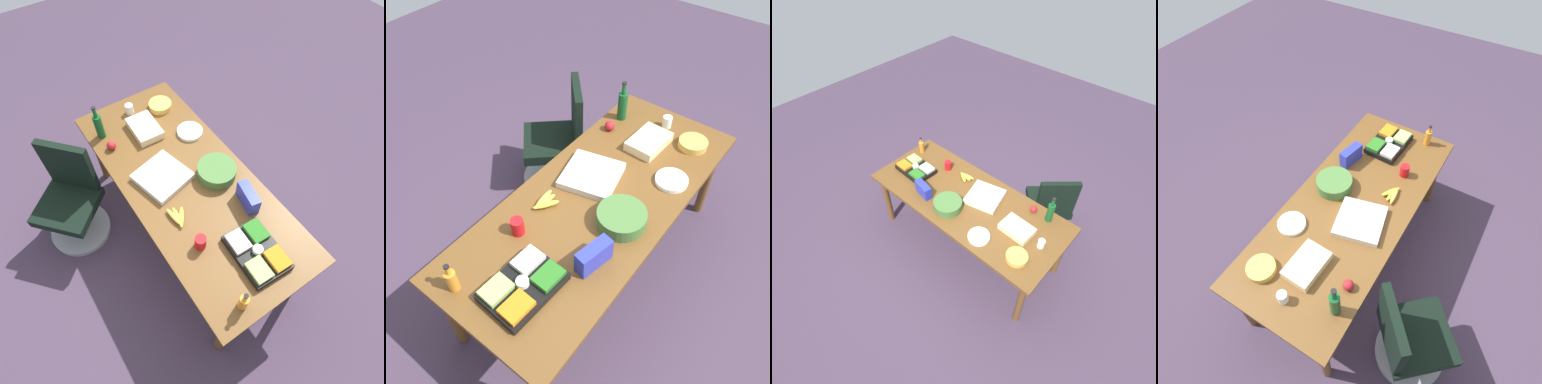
# 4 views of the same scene
# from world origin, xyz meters

# --- Properties ---
(ground_plane) EXTENTS (10.00, 10.00, 0.00)m
(ground_plane) POSITION_xyz_m (0.00, 0.00, 0.00)
(ground_plane) COLOR #413145
(conference_table) EXTENTS (2.22, 0.94, 0.80)m
(conference_table) POSITION_xyz_m (0.00, 0.00, 0.72)
(conference_table) COLOR brown
(conference_table) RESTS_ON ground
(office_chair) EXTENTS (0.68, 0.68, 0.99)m
(office_chair) POSITION_xyz_m (0.59, 0.83, 0.38)
(office_chair) COLOR gray
(office_chair) RESTS_ON ground
(pizza_box) EXTENTS (0.43, 0.43, 0.05)m
(pizza_box) POSITION_xyz_m (0.12, 0.15, 0.82)
(pizza_box) COLOR silver
(pizza_box) RESTS_ON conference_table
(sheet_cake) EXTENTS (0.33, 0.23, 0.07)m
(sheet_cake) POSITION_xyz_m (0.64, 0.01, 0.83)
(sheet_cake) COLOR beige
(sheet_cake) RESTS_ON conference_table
(chip_bag_blue) EXTENTS (0.23, 0.12, 0.15)m
(chip_bag_blue) POSITION_xyz_m (-0.42, -0.26, 0.87)
(chip_bag_blue) COLOR #2733B5
(chip_bag_blue) RESTS_ON conference_table
(veggie_tray) EXTENTS (0.43, 0.32, 0.09)m
(veggie_tray) POSITION_xyz_m (-0.77, -0.06, 0.83)
(veggie_tray) COLOR black
(veggie_tray) RESTS_ON conference_table
(banana_bunch) EXTENTS (0.20, 0.13, 0.04)m
(banana_bunch) POSITION_xyz_m (-0.25, 0.24, 0.82)
(banana_bunch) COLOR yellow
(banana_bunch) RESTS_ON conference_table
(paper_plate_stack) EXTENTS (0.26, 0.26, 0.03)m
(paper_plate_stack) POSITION_xyz_m (0.41, -0.30, 0.81)
(paper_plate_stack) COLOR white
(paper_plate_stack) RESTS_ON conference_table
(salad_bowl) EXTENTS (0.36, 0.36, 0.10)m
(salad_bowl) POSITION_xyz_m (-0.09, -0.22, 0.84)
(salad_bowl) COLOR #426B32
(salad_bowl) RESTS_ON conference_table
(red_solo_cup) EXTENTS (0.10, 0.10, 0.11)m
(red_solo_cup) POSITION_xyz_m (-0.51, 0.22, 0.85)
(red_solo_cup) COLOR red
(red_solo_cup) RESTS_ON conference_table
(chip_bowl) EXTENTS (0.24, 0.24, 0.05)m
(chip_bowl) POSITION_xyz_m (0.82, -0.25, 0.82)
(chip_bowl) COLOR gold
(chip_bowl) RESTS_ON conference_table
(wine_bottle) EXTENTS (0.09, 0.09, 0.32)m
(wine_bottle) POSITION_xyz_m (0.80, 0.35, 0.92)
(wine_bottle) COLOR #114D22
(wine_bottle) RESTS_ON conference_table
(apple_red) EXTENTS (0.09, 0.09, 0.08)m
(apple_red) POSITION_xyz_m (0.62, 0.34, 0.83)
(apple_red) COLOR #B11C25
(apple_red) RESTS_ON conference_table
(paper_cup) EXTENTS (0.07, 0.07, 0.09)m
(paper_cup) POSITION_xyz_m (0.91, 0.01, 0.84)
(paper_cup) COLOR white
(paper_cup) RESTS_ON conference_table
(dressing_bottle) EXTENTS (0.07, 0.07, 0.21)m
(dressing_bottle) POSITION_xyz_m (-0.99, 0.24, 0.88)
(dressing_bottle) COLOR orange
(dressing_bottle) RESTS_ON conference_table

